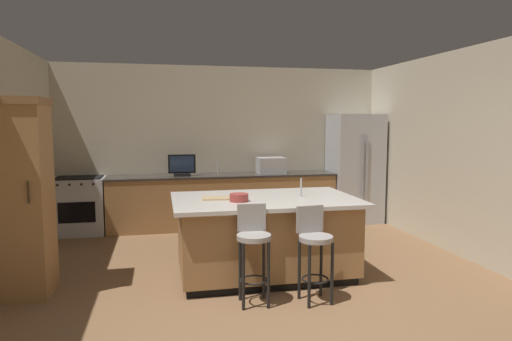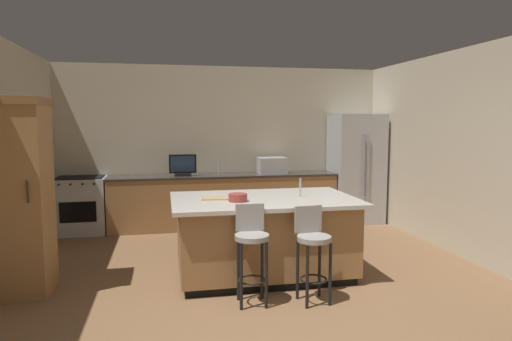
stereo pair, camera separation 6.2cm
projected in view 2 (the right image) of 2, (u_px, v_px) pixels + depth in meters
name	position (u px, v px, depth m)	size (l,w,h in m)	color
wall_back	(224.00, 145.00, 7.97)	(6.18, 0.12, 2.78)	beige
wall_left	(0.00, 159.00, 5.10)	(0.12, 5.10, 2.78)	beige
wall_right	(450.00, 152.00, 6.26)	(0.12, 5.10, 2.78)	beige
counter_back	(225.00, 201.00, 7.69)	(3.89, 0.62, 0.91)	#9E7042
kitchen_island	(264.00, 236.00, 5.26)	(2.14, 1.36, 0.92)	black
refrigerator	(356.00, 168.00, 8.05)	(0.87, 0.76, 1.94)	#B7BABF
range_oven	(81.00, 205.00, 7.22)	(0.79, 0.63, 0.93)	#B7BABF
cabinet_tower	(19.00, 194.00, 4.61)	(0.60, 0.64, 2.06)	#9E7042
microwave	(272.00, 165.00, 7.80)	(0.48, 0.36, 0.28)	#B7BABF
tv_monitor	(183.00, 166.00, 7.43)	(0.45, 0.16, 0.36)	black
sink_faucet_back	(219.00, 167.00, 7.71)	(0.02, 0.02, 0.24)	#B2B2B7
sink_faucet_island	(300.00, 187.00, 5.29)	(0.02, 0.02, 0.22)	#B2B2B7
bar_stool_left	(251.00, 245.00, 4.41)	(0.34, 0.34, 0.99)	gray
bar_stool_right	(313.00, 246.00, 4.46)	(0.34, 0.35, 0.96)	gray
fruit_bowl	(238.00, 198.00, 4.97)	(0.21, 0.21, 0.09)	#993833
cutting_board	(217.00, 198.00, 5.14)	(0.37, 0.23, 0.02)	tan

